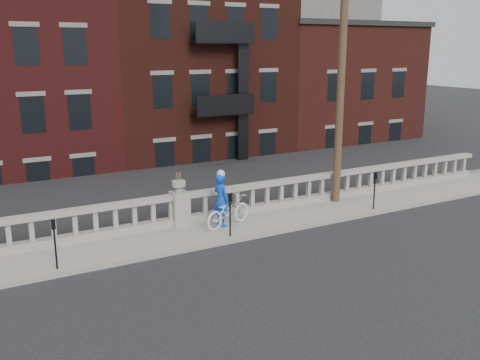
# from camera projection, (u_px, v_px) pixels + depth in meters

# --- Properties ---
(ground) EXTENTS (120.00, 120.00, 0.00)m
(ground) POSITION_uv_depth(u_px,v_px,m) (238.00, 271.00, 14.24)
(ground) COLOR black
(ground) RESTS_ON ground
(sidewalk) EXTENTS (32.00, 2.20, 0.15)m
(sidewalk) POSITION_uv_depth(u_px,v_px,m) (192.00, 235.00, 16.76)
(sidewalk) COLOR gray
(sidewalk) RESTS_ON ground
(balustrade) EXTENTS (28.00, 0.34, 1.03)m
(balustrade) POSITION_uv_depth(u_px,v_px,m) (180.00, 210.00, 17.43)
(balustrade) COLOR gray
(balustrade) RESTS_ON sidewalk
(planter_pedestal) EXTENTS (0.55, 0.55, 1.76)m
(planter_pedestal) POSITION_uv_depth(u_px,v_px,m) (179.00, 204.00, 17.38)
(planter_pedestal) COLOR gray
(planter_pedestal) RESTS_ON sidewalk
(lower_level) EXTENTS (80.00, 44.00, 20.80)m
(lower_level) POSITION_uv_depth(u_px,v_px,m) (68.00, 99.00, 33.40)
(lower_level) COLOR #605E59
(lower_level) RESTS_ON ground
(utility_pole) EXTENTS (1.60, 0.28, 10.00)m
(utility_pole) POSITION_uv_depth(u_px,v_px,m) (342.00, 63.00, 18.93)
(utility_pole) COLOR #422D1E
(utility_pole) RESTS_ON sidewalk
(parking_meter_b) EXTENTS (0.10, 0.09, 1.36)m
(parking_meter_b) POSITION_uv_depth(u_px,v_px,m) (55.00, 239.00, 13.82)
(parking_meter_b) COLOR black
(parking_meter_b) RESTS_ON sidewalk
(parking_meter_c) EXTENTS (0.10, 0.09, 1.36)m
(parking_meter_c) POSITION_uv_depth(u_px,v_px,m) (230.00, 210.00, 16.25)
(parking_meter_c) COLOR black
(parking_meter_c) RESTS_ON sidewalk
(parking_meter_d) EXTENTS (0.10, 0.09, 1.36)m
(parking_meter_d) POSITION_uv_depth(u_px,v_px,m) (375.00, 186.00, 18.99)
(parking_meter_d) COLOR black
(parking_meter_d) RESTS_ON sidewalk
(bicycle) EXTENTS (2.01, 1.24, 1.00)m
(bicycle) POSITION_uv_depth(u_px,v_px,m) (228.00, 211.00, 17.29)
(bicycle) COLOR white
(bicycle) RESTS_ON sidewalk
(cyclist) EXTENTS (0.55, 0.71, 1.75)m
(cyclist) POSITION_uv_depth(u_px,v_px,m) (221.00, 200.00, 17.23)
(cyclist) COLOR blue
(cyclist) RESTS_ON sidewalk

